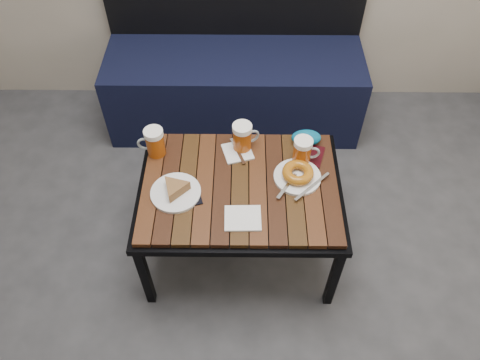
{
  "coord_description": "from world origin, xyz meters",
  "views": [
    {
      "loc": [
        0.23,
        -0.37,
        1.95
      ],
      "look_at": [
        0.22,
        0.84,
        0.5
      ],
      "focal_mm": 35.0,
      "sensor_mm": 36.0,
      "label": 1
    }
  ],
  "objects_px": {
    "plate_pie": "(175,190)",
    "knit_pouch": "(306,138)",
    "beer_mug_left": "(154,142)",
    "cafe_table": "(240,191)",
    "passport_burgundy": "(312,156)",
    "plate_bagel": "(298,175)",
    "beer_mug_right": "(303,151)",
    "bench": "(235,80)",
    "beer_mug_centre": "(243,137)",
    "passport_navy": "(186,199)"
  },
  "relations": [
    {
      "from": "bench",
      "to": "plate_pie",
      "type": "xyz_separation_m",
      "value": [
        -0.22,
        -0.98,
        0.22
      ]
    },
    {
      "from": "passport_burgundy",
      "to": "knit_pouch",
      "type": "bearing_deg",
      "value": 121.25
    },
    {
      "from": "knit_pouch",
      "to": "passport_navy",
      "type": "bearing_deg",
      "value": -147.38
    },
    {
      "from": "bench",
      "to": "beer_mug_centre",
      "type": "distance_m",
      "value": 0.77
    },
    {
      "from": "bench",
      "to": "passport_burgundy",
      "type": "xyz_separation_m",
      "value": [
        0.35,
        -0.77,
        0.2
      ]
    },
    {
      "from": "plate_bagel",
      "to": "bench",
      "type": "bearing_deg",
      "value": 107.16
    },
    {
      "from": "beer_mug_left",
      "to": "plate_pie",
      "type": "distance_m",
      "value": 0.25
    },
    {
      "from": "beer_mug_left",
      "to": "plate_bagel",
      "type": "distance_m",
      "value": 0.62
    },
    {
      "from": "passport_burgundy",
      "to": "plate_bagel",
      "type": "bearing_deg",
      "value": -102.76
    },
    {
      "from": "plate_pie",
      "to": "passport_navy",
      "type": "bearing_deg",
      "value": -32.97
    },
    {
      "from": "beer_mug_centre",
      "to": "knit_pouch",
      "type": "relative_size",
      "value": 1.03
    },
    {
      "from": "beer_mug_left",
      "to": "cafe_table",
      "type": "bearing_deg",
      "value": 155.14
    },
    {
      "from": "beer_mug_right",
      "to": "passport_burgundy",
      "type": "xyz_separation_m",
      "value": [
        0.05,
        0.03,
        -0.06
      ]
    },
    {
      "from": "beer_mug_left",
      "to": "plate_pie",
      "type": "xyz_separation_m",
      "value": [
        0.11,
        -0.22,
        -0.04
      ]
    },
    {
      "from": "beer_mug_left",
      "to": "plate_bagel",
      "type": "height_order",
      "value": "beer_mug_left"
    },
    {
      "from": "plate_bagel",
      "to": "knit_pouch",
      "type": "height_order",
      "value": "knit_pouch"
    },
    {
      "from": "passport_navy",
      "to": "knit_pouch",
      "type": "bearing_deg",
      "value": 105.86
    },
    {
      "from": "bench",
      "to": "cafe_table",
      "type": "distance_m",
      "value": 0.94
    },
    {
      "from": "beer_mug_left",
      "to": "passport_burgundy",
      "type": "distance_m",
      "value": 0.67
    },
    {
      "from": "passport_burgundy",
      "to": "beer_mug_right",
      "type": "bearing_deg",
      "value": -129.48
    },
    {
      "from": "beer_mug_centre",
      "to": "passport_navy",
      "type": "relative_size",
      "value": 1.11
    },
    {
      "from": "plate_pie",
      "to": "plate_bagel",
      "type": "height_order",
      "value": "plate_pie"
    },
    {
      "from": "passport_burgundy",
      "to": "knit_pouch",
      "type": "xyz_separation_m",
      "value": [
        -0.02,
        0.08,
        0.03
      ]
    },
    {
      "from": "plate_bagel",
      "to": "passport_burgundy",
      "type": "relative_size",
      "value": 1.82
    },
    {
      "from": "cafe_table",
      "to": "plate_pie",
      "type": "bearing_deg",
      "value": -168.89
    },
    {
      "from": "cafe_table",
      "to": "passport_burgundy",
      "type": "height_order",
      "value": "passport_burgundy"
    },
    {
      "from": "beer_mug_right",
      "to": "plate_pie",
      "type": "xyz_separation_m",
      "value": [
        -0.52,
        -0.18,
        -0.04
      ]
    },
    {
      "from": "bench",
      "to": "beer_mug_right",
      "type": "bearing_deg",
      "value": -69.44
    },
    {
      "from": "cafe_table",
      "to": "plate_pie",
      "type": "height_order",
      "value": "plate_pie"
    },
    {
      "from": "passport_navy",
      "to": "plate_pie",
      "type": "bearing_deg",
      "value": -139.74
    },
    {
      "from": "beer_mug_centre",
      "to": "plate_bagel",
      "type": "height_order",
      "value": "beer_mug_centre"
    },
    {
      "from": "plate_pie",
      "to": "passport_navy",
      "type": "relative_size",
      "value": 1.68
    },
    {
      "from": "plate_pie",
      "to": "knit_pouch",
      "type": "bearing_deg",
      "value": 28.37
    },
    {
      "from": "plate_pie",
      "to": "passport_burgundy",
      "type": "xyz_separation_m",
      "value": [
        0.56,
        0.21,
        -0.02
      ]
    },
    {
      "from": "bench",
      "to": "plate_bagel",
      "type": "height_order",
      "value": "bench"
    },
    {
      "from": "beer_mug_left",
      "to": "knit_pouch",
      "type": "height_order",
      "value": "beer_mug_left"
    },
    {
      "from": "beer_mug_right",
      "to": "passport_burgundy",
      "type": "bearing_deg",
      "value": 30.99
    },
    {
      "from": "beer_mug_centre",
      "to": "passport_burgundy",
      "type": "xyz_separation_m",
      "value": [
        0.3,
        -0.05,
        -0.06
      ]
    },
    {
      "from": "plate_bagel",
      "to": "knit_pouch",
      "type": "distance_m",
      "value": 0.21
    },
    {
      "from": "passport_navy",
      "to": "knit_pouch",
      "type": "height_order",
      "value": "knit_pouch"
    },
    {
      "from": "passport_burgundy",
      "to": "plate_pie",
      "type": "bearing_deg",
      "value": -142.25
    },
    {
      "from": "passport_navy",
      "to": "passport_burgundy",
      "type": "relative_size",
      "value": 0.95
    },
    {
      "from": "bench",
      "to": "beer_mug_right",
      "type": "relative_size",
      "value": 11.07
    },
    {
      "from": "beer_mug_centre",
      "to": "bench",
      "type": "bearing_deg",
      "value": 69.92
    },
    {
      "from": "beer_mug_centre",
      "to": "beer_mug_right",
      "type": "xyz_separation_m",
      "value": [
        0.25,
        -0.08,
        -0.0
      ]
    },
    {
      "from": "beer_mug_left",
      "to": "passport_burgundy",
      "type": "height_order",
      "value": "beer_mug_left"
    },
    {
      "from": "plate_bagel",
      "to": "knit_pouch",
      "type": "xyz_separation_m",
      "value": [
        0.05,
        0.21,
        0.01
      ]
    },
    {
      "from": "beer_mug_right",
      "to": "knit_pouch",
      "type": "distance_m",
      "value": 0.12
    },
    {
      "from": "plate_pie",
      "to": "beer_mug_left",
      "type": "bearing_deg",
      "value": 115.23
    },
    {
      "from": "plate_pie",
      "to": "passport_navy",
      "type": "xyz_separation_m",
      "value": [
        0.04,
        -0.03,
        -0.02
      ]
    }
  ]
}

